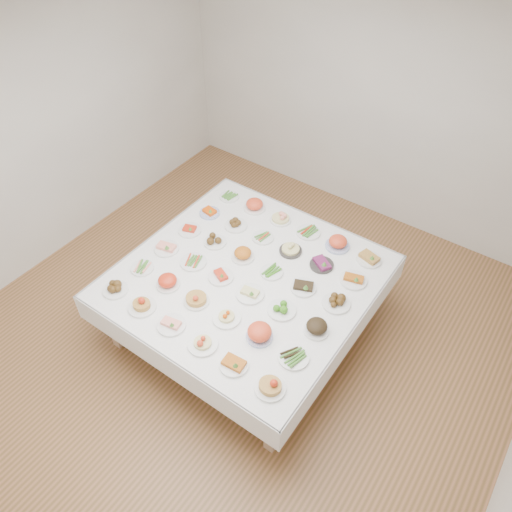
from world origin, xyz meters
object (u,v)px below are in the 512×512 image
Objects in this scene: display_table at (247,281)px; dish_18 at (190,229)px; dish_35 at (369,257)px; dish_0 at (115,287)px.

dish_18 is at bearing 168.70° from display_table.
dish_35 is at bearing 45.15° from display_table.
dish_0 reaches higher than dish_35.
dish_0 is at bearing -135.40° from display_table.
dish_0 is 2.32m from dish_35.
dish_35 is (0.82, 0.82, 0.11)m from display_table.
dish_0 is 0.95× the size of dish_35.
dish_18 is (-0.82, 0.16, 0.10)m from display_table.
dish_0 is (-0.83, -0.82, 0.12)m from display_table.
display_table is 9.84× the size of dish_0.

